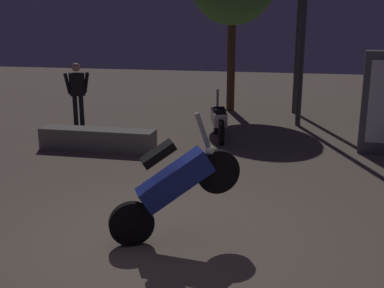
# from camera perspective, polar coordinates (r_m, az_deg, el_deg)

# --- Properties ---
(ground_plane) EXTENTS (40.00, 40.00, 0.00)m
(ground_plane) POSITION_cam_1_polar(r_m,az_deg,el_deg) (6.21, -3.66, -11.21)
(ground_plane) COLOR #756656
(motorcycle_blue_foreground) EXTENTS (1.53, 0.84, 1.63)m
(motorcycle_blue_foreground) POSITION_cam_1_polar(r_m,az_deg,el_deg) (5.89, -2.10, -4.83)
(motorcycle_blue_foreground) COLOR black
(motorcycle_blue_foreground) RESTS_ON ground_plane
(motorcycle_white_parked_left) EXTENTS (0.53, 1.63, 1.11)m
(motorcycle_white_parked_left) POSITION_cam_1_polar(r_m,az_deg,el_deg) (11.08, 3.22, 2.85)
(motorcycle_white_parked_left) COLOR black
(motorcycle_white_parked_left) RESTS_ON ground_plane
(person_rider_beside) EXTENTS (0.59, 0.46, 1.63)m
(person_rider_beside) POSITION_cam_1_polar(r_m,az_deg,el_deg) (12.74, -13.58, 6.45)
(person_rider_beside) COLOR black
(person_rider_beside) RESTS_ON ground_plane
(streetlamp_near) EXTENTS (0.36, 0.36, 4.82)m
(streetlamp_near) POSITION_cam_1_polar(r_m,az_deg,el_deg) (14.35, 12.78, 15.83)
(streetlamp_near) COLOR #38383D
(streetlamp_near) RESTS_ON ground_plane
(planter_wall_low) EXTENTS (2.50, 0.50, 0.45)m
(planter_wall_low) POSITION_cam_1_polar(r_m,az_deg,el_deg) (10.39, -11.23, 0.57)
(planter_wall_low) COLOR gray
(planter_wall_low) RESTS_ON ground_plane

